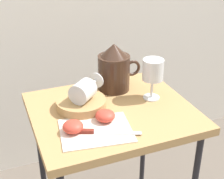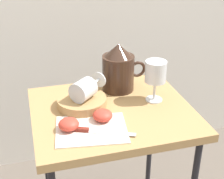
# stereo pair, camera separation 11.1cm
# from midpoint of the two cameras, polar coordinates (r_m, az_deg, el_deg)

# --- Properties ---
(curtain_drape) EXTENTS (2.40, 0.03, 1.83)m
(curtain_drape) POSITION_cam_midpoint_polar(r_m,az_deg,el_deg) (1.76, -4.40, 13.88)
(curtain_drape) COLOR silver
(curtain_drape) RESTS_ON ground_plane
(table) EXTENTS (0.58, 0.50, 0.70)m
(table) POSITION_cam_midpoint_polar(r_m,az_deg,el_deg) (1.24, 2.59, -6.18)
(table) COLOR #AD8451
(table) RESTS_ON ground_plane
(linen_napkin) EXTENTS (0.26, 0.21, 0.00)m
(linen_napkin) POSITION_cam_midpoint_polar(r_m,az_deg,el_deg) (1.09, -0.64, -6.98)
(linen_napkin) COLOR silver
(linen_napkin) RESTS_ON table
(basket_tray) EXTENTS (0.18, 0.18, 0.03)m
(basket_tray) POSITION_cam_midpoint_polar(r_m,az_deg,el_deg) (1.21, -2.61, -2.24)
(basket_tray) COLOR #AD8451
(basket_tray) RESTS_ON table
(pitcher) EXTENTS (0.18, 0.13, 0.19)m
(pitcher) POSITION_cam_midpoint_polar(r_m,az_deg,el_deg) (1.31, 3.56, 3.07)
(pitcher) COLOR #382319
(pitcher) RESTS_ON table
(wine_glass_upright) EXTENTS (0.08, 0.08, 0.16)m
(wine_glass_upright) POSITION_cam_midpoint_polar(r_m,az_deg,el_deg) (1.23, 10.12, 2.65)
(wine_glass_upright) COLOR silver
(wine_glass_upright) RESTS_ON table
(wine_glass_tipped_near) EXTENTS (0.15, 0.15, 0.07)m
(wine_glass_tipped_near) POSITION_cam_midpoint_polar(r_m,az_deg,el_deg) (1.18, -2.18, -0.04)
(wine_glass_tipped_near) COLOR silver
(wine_glass_tipped_near) RESTS_ON basket_tray
(apple_half_left) EXTENTS (0.07, 0.07, 0.04)m
(apple_half_left) POSITION_cam_midpoint_polar(r_m,az_deg,el_deg) (1.08, -4.57, -6.08)
(apple_half_left) COLOR #CC3D2D
(apple_half_left) RESTS_ON linen_napkin
(apple_half_right) EXTENTS (0.07, 0.07, 0.04)m
(apple_half_right) POSITION_cam_midpoint_polar(r_m,az_deg,el_deg) (1.12, 1.22, -4.55)
(apple_half_right) COLOR #CC3D2D
(apple_half_right) RESTS_ON linen_napkin
(knife) EXTENTS (0.22, 0.11, 0.01)m
(knife) POSITION_cam_midpoint_polar(r_m,az_deg,el_deg) (1.07, -1.15, -7.18)
(knife) COLOR silver
(knife) RESTS_ON linen_napkin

